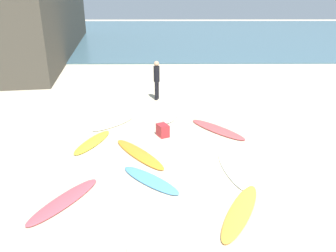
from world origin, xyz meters
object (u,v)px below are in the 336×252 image
Objects in this scene: surfboard_2 at (150,180)px; surfboard_5 at (171,115)px; surfboard_1 at (240,211)px; surfboard_0 at (217,129)px; surfboard_4 at (137,223)px; surfboard_9 at (139,154)px; beachgoer_near at (157,78)px; surfboard_6 at (93,142)px; surfboard_7 at (233,169)px; beach_cooler at (163,130)px; surfboard_3 at (113,124)px; surfboard_8 at (64,200)px.

surfboard_2 is 1.06× the size of surfboard_5.
surfboard_1 is 1.24× the size of surfboard_5.
surfboard_1 is (-0.21, -4.91, -0.00)m from surfboard_0.
surfboard_1 reaches higher than surfboard_4.
surfboard_1 is 2.36m from surfboard_4.
beachgoer_near is at bearing 49.51° from surfboard_9.
surfboard_6 is 0.79× the size of surfboard_9.
beach_cooler is (-2.01, 2.45, 0.18)m from surfboard_7.
surfboard_3 is 3.77m from beachgoer_near.
surfboard_6 reaches higher than surfboard_4.
surfboard_6 reaches higher than surfboard_3.
surfboard_7 is (3.93, -3.56, -0.00)m from surfboard_3.
beach_cooler reaches higher than surfboard_1.
surfboard_0 is 1.11× the size of surfboard_7.
surfboard_7 is 7.27m from beachgoer_near.
surfboard_5 is 2.10m from beach_cooler.
surfboard_8 is 4.82× the size of beach_cooler.
surfboard_6 is 1.12× the size of beachgoer_near.
surfboard_0 is 1.24× the size of surfboard_6.
surfboard_2 is 1.00× the size of surfboard_6.
beachgoer_near reaches higher than surfboard_8.
surfboard_6 reaches higher than surfboard_8.
surfboard_5 reaches higher than surfboard_7.
surfboard_3 is at bearing 95.67° from surfboard_6.
surfboard_0 reaches higher than surfboard_8.
surfboard_9 is (-2.54, 2.95, -0.00)m from surfboard_1.
surfboard_3 is at bearing -144.79° from surfboard_5.
surfboard_0 is 4.91m from surfboard_1.
beach_cooler is (0.73, 1.46, 0.18)m from surfboard_9.
beach_cooler reaches higher than surfboard_0.
surfboard_0 is at bearing 34.11° from surfboard_6.
surfboard_5 is 3.78m from surfboard_6.
surfboard_1 is at bearing 23.42° from surfboard_8.
beach_cooler is at bearing 33.99° from surfboard_6.
surfboard_7 is (4.38, -1.87, -0.01)m from surfboard_6.
surfboard_9 is (1.63, 2.48, 0.00)m from surfboard_8.
surfboard_3 is at bearing 151.43° from surfboard_1.
surfboard_3 is at bearing 102.24° from surfboard_4.
surfboard_5 is 4.18× the size of beach_cooler.
surfboard_7 is at bearing -56.12° from surfboard_9.
surfboard_0 is at bearing -0.79° from surfboard_9.
surfboard_0 is 5.46× the size of beach_cooler.
surfboard_8 is at bearing -69.63° from surfboard_6.
surfboard_1 reaches higher than surfboard_9.
surfboard_1 is 0.93× the size of surfboard_9.
beach_cooler is at bearing 88.88° from surfboard_8.
surfboard_0 is 1.38× the size of beachgoer_near.
surfboard_6 is 4.76m from surfboard_7.
surfboard_3 is 6.08m from surfboard_4.
beachgoer_near reaches higher than surfboard_3.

